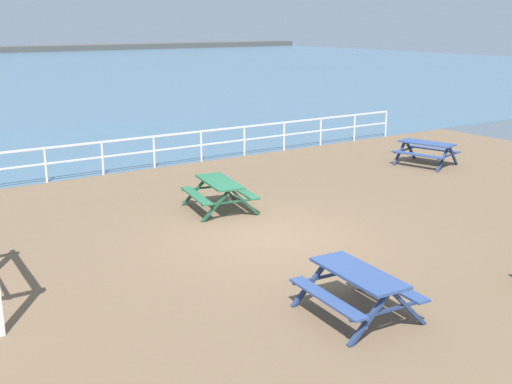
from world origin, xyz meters
TOP-DOWN VIEW (x-y plane):
  - ground_plane at (0.00, 0.00)m, footprint 30.00×24.00m
  - seaward_railing at (0.00, 7.75)m, footprint 23.07×0.07m
  - picnic_table_near_left at (-1.04, -4.07)m, footprint 1.67×1.91m
  - picnic_table_mid_centre at (8.66, 3.05)m, footprint 1.92×2.13m
  - picnic_table_far_left at (0.18, 2.38)m, footprint 1.81×2.04m

SIDE VIEW (x-z plane):
  - ground_plane at x=0.00m, z-range -0.20..0.00m
  - picnic_table_near_left at x=-1.04m, z-range 0.19..0.98m
  - picnic_table_mid_centre at x=8.66m, z-range 0.19..0.98m
  - picnic_table_far_left at x=0.18m, z-range 0.19..0.98m
  - seaward_railing at x=0.00m, z-range 0.20..1.28m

